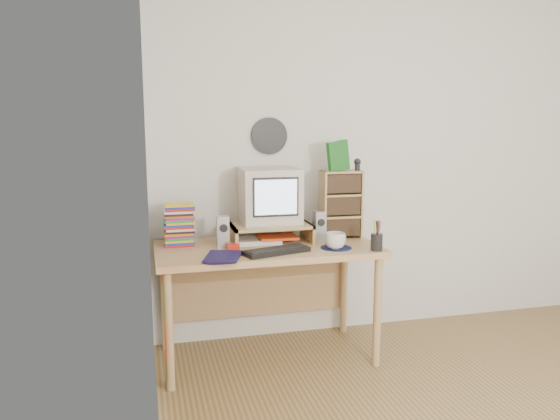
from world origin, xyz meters
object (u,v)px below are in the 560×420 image
mug (335,241)px  crt_monitor (271,196)px  desk (265,264)px  dvd_stack (179,226)px  keyboard (276,251)px  diary (206,255)px  cd_rack (341,204)px

mug → crt_monitor: bearing=134.6°
desk → dvd_stack: 0.60m
dvd_stack → keyboard: bearing=-32.3°
desk → diary: (-0.41, -0.29, 0.16)m
keyboard → cd_rack: (0.53, 0.32, 0.21)m
desk → mug: bearing=-32.4°
crt_monitor → cd_rack: (0.48, -0.03, -0.07)m
dvd_stack → diary: 0.41m
desk → diary: diary is taller
cd_rack → mug: cd_rack is taller
keyboard → cd_rack: 0.66m
keyboard → diary: (-0.42, -0.02, 0.01)m
desk → diary: 0.53m
cd_rack → mug: 0.38m
dvd_stack → diary: bearing=-71.4°
dvd_stack → diary: (0.12, -0.37, -0.10)m
cd_rack → dvd_stack: bearing=179.7°
desk → keyboard: 0.30m
crt_monitor → mug: 0.53m
keyboard → dvd_stack: size_ratio=1.58×
keyboard → mug: mug is taller
desk → cd_rack: (0.54, 0.06, 0.36)m
keyboard → crt_monitor: bearing=66.0°
crt_monitor → cd_rack: crt_monitor is taller
crt_monitor → mug: crt_monitor is taller
desk → keyboard: keyboard is taller
cd_rack → diary: size_ratio=1.92×
cd_rack → diary: cd_rack is taller
crt_monitor → diary: 0.66m
diary → mug: bearing=20.1°
mug → desk: bearing=147.6°
keyboard → mug: bearing=-13.7°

